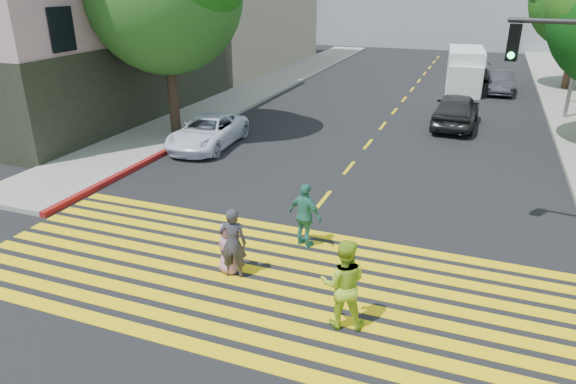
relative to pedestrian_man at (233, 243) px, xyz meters
The scene contains 15 objects.
ground 1.55m from the pedestrian_man, 63.79° to the right, with size 120.00×120.00×0.00m, color black.
sidewalk_left 22.28m from the pedestrian_man, 110.82° to the left, with size 3.00×40.00×0.15m, color gray.
curb_red 7.98m from the pedestrian_man, 142.68° to the left, with size 0.20×8.00×0.16m, color maroon.
crosswalk 1.00m from the pedestrian_man, ahead, with size 13.40×5.30×0.01m.
lane_line 21.34m from the pedestrian_man, 88.43° to the left, with size 0.12×34.40×0.01m.
building_left_pink 19.20m from the pedestrian_man, 144.95° to the left, with size 12.10×14.10×11.00m.
pedestrian_man is the anchor object (origin of this frame).
pedestrian_woman 2.81m from the pedestrian_man, 17.06° to the right, with size 0.87×0.68×1.79m, color #9FC728.
pedestrian_child 0.29m from the pedestrian_man, 151.29° to the left, with size 0.60×0.39×1.22m, color #BF7EAD.
pedestrian_extra 2.14m from the pedestrian_man, 62.01° to the left, with size 0.96×0.40×1.63m, color #318173.
white_sedan 9.79m from the pedestrian_man, 122.42° to the left, with size 1.98×4.29×1.19m, color white.
dark_car_near 15.27m from the pedestrian_man, 76.38° to the left, with size 1.81×4.50×1.53m, color black.
silver_car 28.55m from the pedestrian_man, 82.10° to the left, with size 1.83×4.49×1.30m, color gray.
dark_car_parked 24.17m from the pedestrian_man, 76.92° to the left, with size 1.32×3.77×1.24m, color #26252D.
white_van 23.67m from the pedestrian_man, 81.70° to the left, with size 2.29×5.21×2.39m.
Camera 1 is at (4.04, -7.57, 6.08)m, focal length 32.00 mm.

